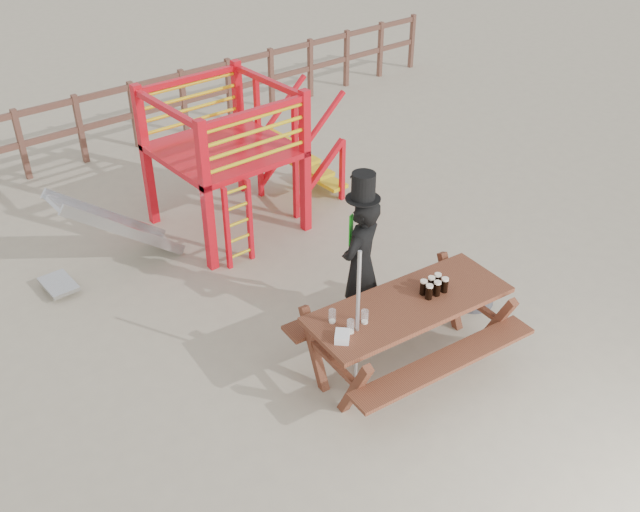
% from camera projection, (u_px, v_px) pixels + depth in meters
% --- Properties ---
extents(ground, '(60.00, 60.00, 0.00)m').
position_uv_depth(ground, '(392.00, 354.00, 8.08)').
color(ground, tan).
rests_on(ground, ground).
extents(back_fence, '(15.09, 0.09, 1.20)m').
position_uv_depth(back_fence, '(107.00, 114.00, 12.20)').
color(back_fence, brown).
rests_on(back_fence, ground).
extents(playground_fort, '(4.71, 1.84, 2.10)m').
position_uv_depth(playground_fort, '(221.00, 160.00, 9.87)').
color(playground_fort, red).
rests_on(playground_fort, ground).
extents(picnic_table, '(2.40, 1.79, 0.87)m').
position_uv_depth(picnic_table, '(407.00, 326.00, 7.62)').
color(picnic_table, brown).
rests_on(picnic_table, ground).
extents(man_with_hat, '(0.72, 0.58, 2.01)m').
position_uv_depth(man_with_hat, '(361.00, 262.00, 8.05)').
color(man_with_hat, black).
rests_on(man_with_hat, ground).
extents(metal_pole, '(0.04, 0.04, 1.80)m').
position_uv_depth(metal_pole, '(357.00, 328.00, 7.05)').
color(metal_pole, '#B2B2B7').
rests_on(metal_pole, ground).
extents(parasol_base, '(0.55, 0.55, 0.23)m').
position_uv_depth(parasol_base, '(471.00, 297.00, 8.89)').
color(parasol_base, '#3B3B40').
rests_on(parasol_base, ground).
extents(paper_bag, '(0.23, 0.23, 0.08)m').
position_uv_depth(paper_bag, '(342.00, 336.00, 6.92)').
color(paper_bag, white).
rests_on(paper_bag, picnic_table).
extents(stout_pints, '(0.30, 0.19, 0.17)m').
position_uv_depth(stout_pints, '(434.00, 286.00, 7.55)').
color(stout_pints, black).
rests_on(stout_pints, picnic_table).
extents(empty_glasses, '(0.32, 0.31, 0.15)m').
position_uv_depth(empty_glasses, '(349.00, 320.00, 7.08)').
color(empty_glasses, silver).
rests_on(empty_glasses, picnic_table).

